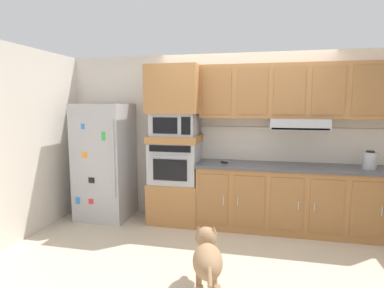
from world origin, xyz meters
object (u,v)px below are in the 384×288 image
object	(u,v)px
refrigerator	(105,161)
screwdriver	(225,162)
electric_kettle	(370,160)
built_in_oven	(175,162)
dog	(207,257)
microwave	(175,124)

from	to	relation	value
refrigerator	screwdriver	bearing A→B (deg)	0.94
refrigerator	electric_kettle	bearing A→B (deg)	0.31
screwdriver	electric_kettle	world-z (taller)	electric_kettle
electric_kettle	built_in_oven	bearing A→B (deg)	178.96
built_in_oven	screwdriver	size ratio (longest dim) A/B	4.37
screwdriver	dog	size ratio (longest dim) A/B	0.18
dog	refrigerator	bearing A→B (deg)	36.21
dog	microwave	bearing A→B (deg)	11.80
built_in_oven	microwave	bearing A→B (deg)	-0.77
refrigerator	electric_kettle	world-z (taller)	refrigerator
built_in_oven	dog	bearing A→B (deg)	-65.91
refrigerator	screwdriver	size ratio (longest dim) A/B	10.98
electric_kettle	screwdriver	bearing A→B (deg)	179.69
microwave	dog	world-z (taller)	microwave
refrigerator	dog	xyz separation A→B (m)	(1.88, -1.66, -0.52)
built_in_oven	dog	distance (m)	1.97
built_in_oven	screwdriver	xyz separation A→B (m)	(0.74, -0.04, 0.03)
dog	electric_kettle	bearing A→B (deg)	-59.77
electric_kettle	dog	distance (m)	2.58
built_in_oven	screwdriver	bearing A→B (deg)	-2.90
screwdriver	dog	distance (m)	1.79
electric_kettle	dog	xyz separation A→B (m)	(-1.84, -1.68, -0.67)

